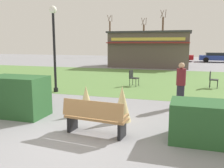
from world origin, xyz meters
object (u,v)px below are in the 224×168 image
Objects in this scene: lamppost_mid at (54,39)px; tree_left_bg at (144,40)px; cafe_chair_west at (133,77)px; parked_car_center_slot at (177,56)px; cafe_chair_east at (212,78)px; tree_center_bg at (110,38)px; food_kiosk at (150,49)px; parked_car_east_slot at (216,57)px; parked_car_west_slot at (139,56)px; park_bench at (95,117)px; tree_right_bg at (162,37)px; trash_bin at (201,129)px; person_strolling at (181,85)px.

tree_left_bg is (-0.82, 29.83, 0.23)m from lamppost_mid.
parked_car_center_slot is at bearing 85.74° from cafe_chair_west.
cafe_chair_east is 31.43m from tree_center_bg.
cafe_chair_west is 20.47m from parked_car_center_slot.
parked_car_east_slot is at bearing 49.54° from food_kiosk.
parked_car_east_slot is (4.87, -0.00, 0.00)m from parked_car_center_slot.
park_bench is at bearing -81.56° from parked_car_west_slot.
tree_right_bg is (-7.25, 4.48, 2.62)m from parked_car_east_slot.
parked_car_west_slot and parked_car_center_slot have the same top height.
trash_bin is at bearing -69.29° from tree_center_bg.
cafe_chair_east is at bearing 24.49° from lamppost_mid.
tree_left_bg is at bearing 146.48° from tree_right_bg.
tree_right_bg is at bearing -33.52° from tree_left_bg.
park_bench is at bearing -73.10° from tree_center_bg.
parked_car_center_slot is at bearing 179.98° from parked_car_east_slot.
parked_car_east_slot is at bearing 83.65° from trash_bin.
park_bench is at bearing -51.04° from lamppost_mid.
cafe_chair_west is 20.71m from parked_car_west_slot.
tree_right_bg is at bearing 148.31° from parked_car_east_slot.
tree_right_bg is at bearing 85.00° from lamppost_mid.
lamppost_mid is at bearing -112.64° from parked_car_east_slot.
parked_car_center_slot is at bearing -61.92° from tree_right_bg.
trash_bin is at bearing -77.93° from tree_left_bg.
trash_bin is at bearing -66.47° from cafe_chair_west.
trash_bin is (2.62, 0.14, -0.09)m from park_bench.
trash_bin is 8.21m from cafe_chair_west.
parked_car_west_slot is at bearing 99.77° from cafe_chair_west.
parked_car_center_slot is at bearing 93.60° from trash_bin.
cafe_chair_west is at bearing -80.23° from parked_car_west_slot.
lamppost_mid is 4.79m from cafe_chair_west.
parked_car_center_slot is (1.52, 20.41, 0.12)m from cafe_chair_west.
person_strolling is 0.40× the size of parked_car_west_slot.
parked_car_west_slot reaches higher than trash_bin.
cafe_chair_west is 4.26m from cafe_chair_east.
tree_left_bg reaches higher than parked_car_center_slot.
tree_right_bg reaches higher than parked_car_east_slot.
parked_car_center_slot is 4.87m from parked_car_east_slot.
parked_car_east_slot is 0.58× the size of tree_center_bg.
person_strolling reaches higher than parked_car_west_slot.
cafe_chair_east is 0.21× the size of parked_car_center_slot.
cafe_chair_west reaches higher than trash_bin.
person_strolling is 0.40× the size of parked_car_center_slot.
tree_right_bg reaches higher than parked_car_center_slot.
cafe_chair_east reaches higher than trash_bin.
tree_center_bg is (-6.18, 1.34, 0.39)m from tree_left_bg.
trash_bin is 0.10× the size of food_kiosk.
parked_car_west_slot is at bearing 180.00° from parked_car_east_slot.
tree_left_bg is at bearing -63.99° from person_strolling.
food_kiosk reaches higher than park_bench.
tree_center_bg is (-9.43, 3.49, -0.04)m from tree_right_bg.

